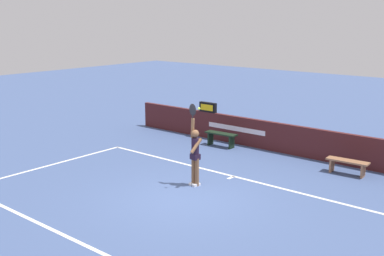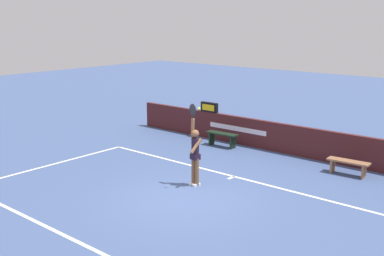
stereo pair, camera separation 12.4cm
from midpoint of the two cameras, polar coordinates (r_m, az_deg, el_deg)
The scene contains 8 objects.
ground_plane at distance 12.76m, azimuth -0.57°, elevation -8.33°, with size 60.00×60.00×0.00m, color #425788.
court_lines at distance 12.37m, azimuth -2.30°, elevation -9.04°, with size 10.57×5.78×0.00m.
back_wall at distance 16.96m, azimuth 11.69°, elevation -1.33°, with size 13.93×0.17×1.05m.
speed_display at distance 18.70m, azimuth 2.29°, elevation 2.50°, with size 0.76×0.16×0.38m.
tennis_player at distance 13.35m, azimuth 0.63°, elevation -2.96°, with size 0.43×0.42×2.36m.
tennis_ball at distance 12.74m, azimuth 1.14°, elevation 2.35°, with size 0.07×0.07×0.07m.
courtside_bench_near at distance 17.61m, azimuth 3.83°, elevation -1.04°, with size 1.25×0.43×0.52m.
courtside_bench_far at distance 15.20m, azimuth 18.47°, elevation -4.15°, with size 1.28×0.43×0.45m.
Camera 2 is at (7.83, -8.95, 4.64)m, focal length 44.43 mm.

